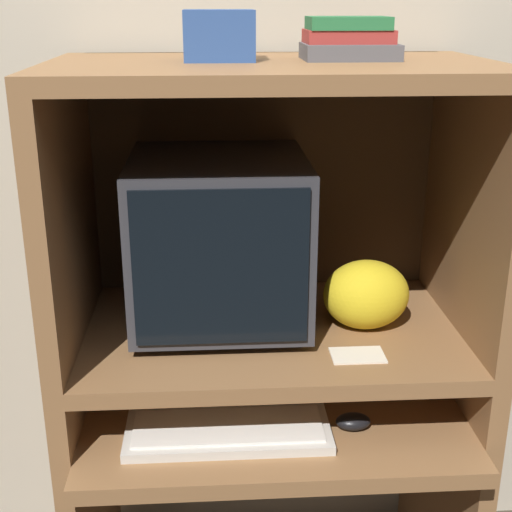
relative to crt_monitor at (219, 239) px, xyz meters
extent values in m
cube|color=#B2A893|center=(0.11, 0.29, 0.29)|extent=(6.00, 0.06, 2.60)
cube|color=brown|center=(-0.32, -0.05, -0.68)|extent=(0.04, 0.55, 0.65)
cube|color=brown|center=(0.55, -0.05, -0.68)|extent=(0.04, 0.55, 0.65)
cube|color=brown|center=(0.11, -0.22, -0.38)|extent=(0.83, 0.36, 0.04)
cube|color=brown|center=(-0.32, -0.05, -0.28)|extent=(0.04, 0.55, 0.16)
cube|color=brown|center=(0.55, -0.05, -0.28)|extent=(0.04, 0.55, 0.16)
cube|color=brown|center=(0.11, -0.05, -0.22)|extent=(0.83, 0.55, 0.04)
cube|color=brown|center=(-0.32, -0.05, 0.10)|extent=(0.04, 0.55, 0.59)
cube|color=brown|center=(0.55, -0.05, 0.10)|extent=(0.04, 0.55, 0.59)
cube|color=brown|center=(0.11, -0.05, 0.37)|extent=(0.83, 0.55, 0.04)
cube|color=#48321E|center=(0.11, 0.22, 0.10)|extent=(0.83, 0.01, 0.59)
cylinder|color=#333338|center=(0.00, 0.00, -0.19)|extent=(0.22, 0.22, 0.02)
cube|color=#333338|center=(0.00, 0.00, 0.00)|extent=(0.39, 0.40, 0.36)
cube|color=black|center=(0.00, -0.20, 0.00)|extent=(0.35, 0.01, 0.33)
cube|color=beige|center=(0.01, -0.24, -0.35)|extent=(0.43, 0.17, 0.02)
cube|color=silver|center=(0.01, -0.24, -0.34)|extent=(0.40, 0.13, 0.01)
ellipsoid|color=black|center=(0.28, -0.22, -0.34)|extent=(0.07, 0.05, 0.03)
ellipsoid|color=gold|center=(0.33, -0.06, -0.12)|extent=(0.19, 0.15, 0.16)
cube|color=#4C4C51|center=(0.27, -0.01, 0.41)|extent=(0.19, 0.14, 0.03)
cube|color=maroon|center=(0.27, 0.00, 0.43)|extent=(0.18, 0.12, 0.03)
cube|color=#236638|center=(0.27, -0.01, 0.46)|extent=(0.16, 0.11, 0.03)
cube|color=beige|center=(0.28, -0.20, -0.20)|extent=(0.11, 0.07, 0.00)
cube|color=navy|center=(0.01, -0.03, 0.44)|extent=(0.14, 0.12, 0.10)
camera|label=1|loc=(-0.02, -1.52, 0.51)|focal=50.00mm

